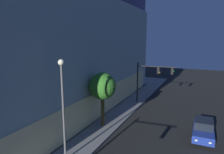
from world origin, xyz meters
name	(u,v)px	position (x,y,z in m)	size (l,w,h in m)	color
modern_building	(12,46)	(13.49, 23.32, 8.18)	(38.14, 29.13, 16.50)	#4C4C51
traffic_light_far_corner	(152,75)	(20.71, 4.81, 4.23)	(0.73, 5.29, 5.77)	black
street_lamp_sidewalk	(63,98)	(4.46, 7.32, 4.97)	(0.44, 0.44, 7.63)	#5A5A5A
sidewalk_tree	(102,87)	(11.20, 7.64, 4.35)	(2.80, 2.80, 5.65)	#4B431E
car_blue	(203,129)	(12.79, -2.08, 0.89)	(4.14, 2.04, 1.75)	navy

